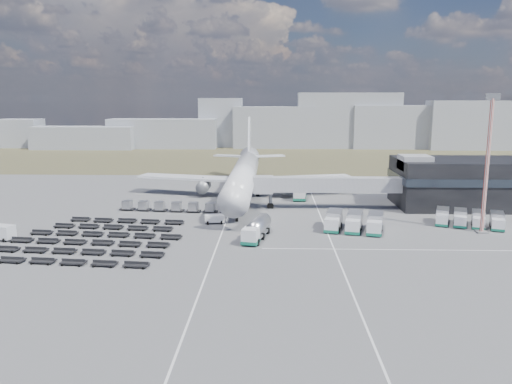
{
  "coord_description": "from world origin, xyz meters",
  "views": [
    {
      "loc": [
        6.44,
        -81.16,
        22.48
      ],
      "look_at": [
        3.3,
        17.46,
        4.0
      ],
      "focal_mm": 35.0,
      "sensor_mm": 36.0,
      "label": 1
    }
  ],
  "objects": [
    {
      "name": "uld_row",
      "position": [
        -12.7,
        16.46,
        1.1
      ],
      "size": [
        23.68,
        4.22,
        1.83
      ],
      "rotation": [
        0.0,
        0.0,
        -0.11
      ],
      "color": "black",
      "rests_on": "ground"
    },
    {
      "name": "service_trucks_near",
      "position": [
        20.73,
        2.93,
        1.57
      ],
      "size": [
        10.99,
        9.3,
        2.9
      ],
      "rotation": [
        0.0,
        0.0,
        -0.25
      ],
      "color": "silver",
      "rests_on": "ground"
    },
    {
      "name": "terminal",
      "position": [
        47.77,
        23.96,
        5.25
      ],
      "size": [
        30.4,
        16.4,
        11.0
      ],
      "color": "black",
      "rests_on": "ground"
    },
    {
      "name": "pushback_tug",
      "position": [
        -3.97,
        7.38,
        0.79
      ],
      "size": [
        3.81,
        2.46,
        1.58
      ],
      "primitive_type": "cube",
      "rotation": [
        0.0,
        0.0,
        0.13
      ],
      "color": "silver",
      "rests_on": "ground"
    },
    {
      "name": "skyline",
      "position": [
        16.63,
        149.99,
        9.97
      ],
      "size": [
        286.08,
        26.09,
        25.22
      ],
      "color": "#92969F",
      "rests_on": "ground"
    },
    {
      "name": "baggage_dollies",
      "position": [
        -22.0,
        -4.9,
        0.4
      ],
      "size": [
        28.28,
        27.42,
        0.81
      ],
      "rotation": [
        0.0,
        0.0,
        -0.09
      ],
      "color": "black",
      "rests_on": "ground"
    },
    {
      "name": "airliner",
      "position": [
        0.0,
        32.38,
        5.29
      ],
      "size": [
        51.59,
        64.53,
        17.62
      ],
      "color": "silver",
      "rests_on": "ground"
    },
    {
      "name": "lane_markings",
      "position": [
        9.77,
        3.0,
        0.01
      ],
      "size": [
        47.12,
        110.0,
        0.01
      ],
      "color": "silver",
      "rests_on": "ground"
    },
    {
      "name": "floodlight_mast",
      "position": [
        42.31,
        2.37,
        11.71
      ],
      "size": [
        2.23,
        1.8,
        23.37
      ],
      "rotation": [
        0.0,
        0.0,
        -0.2
      ],
      "color": "#B42D1C",
      "rests_on": "ground"
    },
    {
      "name": "fuel_tanker",
      "position": [
        4.04,
        -2.6,
        1.63
      ],
      "size": [
        4.74,
        10.39,
        3.26
      ],
      "rotation": [
        0.0,
        0.0,
        -0.23
      ],
      "color": "silver",
      "rests_on": "ground"
    },
    {
      "name": "ground",
      "position": [
        0.0,
        0.0,
        0.0
      ],
      "size": [
        420.0,
        420.0,
        0.0
      ],
      "primitive_type": "plane",
      "color": "#565659",
      "rests_on": "ground"
    },
    {
      "name": "grass_strip",
      "position": [
        0.0,
        110.0,
        0.01
      ],
      "size": [
        420.0,
        90.0,
        0.01
      ],
      "primitive_type": "cube",
      "color": "#4D452E",
      "rests_on": "ground"
    },
    {
      "name": "utility_van",
      "position": [
        -37.4,
        -4.61,
        1.23
      ],
      "size": [
        5.04,
        3.27,
        2.45
      ],
      "primitive_type": "cube",
      "rotation": [
        0.0,
        0.0,
        -0.27
      ],
      "color": "silver",
      "rests_on": "ground"
    },
    {
      "name": "catering_truck",
      "position": [
        12.86,
        30.18,
        1.6
      ],
      "size": [
        3.4,
        7.05,
        3.13
      ],
      "rotation": [
        0.0,
        0.0,
        -0.09
      ],
      "color": "silver",
      "rests_on": "ground"
    },
    {
      "name": "jet_bridge",
      "position": [
        15.9,
        20.42,
        5.05
      ],
      "size": [
        30.3,
        3.8,
        7.05
      ],
      "color": "#939399",
      "rests_on": "ground"
    },
    {
      "name": "service_trucks_far",
      "position": [
        41.91,
        6.91,
        1.35
      ],
      "size": [
        12.65,
        9.64,
        2.49
      ],
      "rotation": [
        0.0,
        0.0,
        -0.35
      ],
      "color": "silver",
      "rests_on": "ground"
    }
  ]
}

